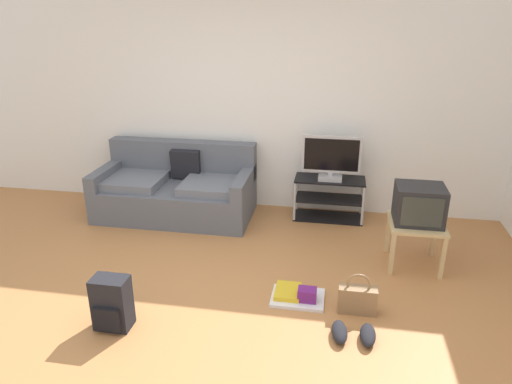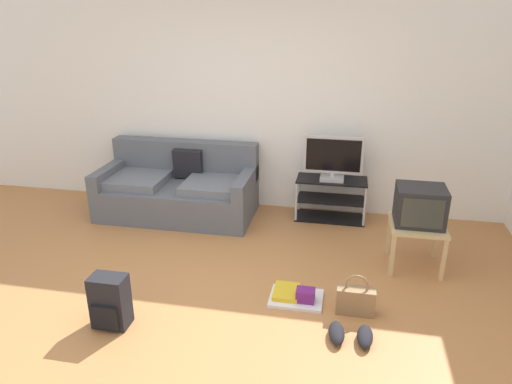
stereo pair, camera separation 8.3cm
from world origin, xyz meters
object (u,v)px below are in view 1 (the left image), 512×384
Objects in this scene: crt_tv at (419,204)px; backpack at (112,303)px; side_table at (416,229)px; sneakers_pair at (354,333)px; handbag at (357,298)px; couch at (177,190)px; flat_tv at (331,158)px; tv_stand at (329,198)px; floor_tray at (297,295)px.

backpack is (-2.46, -1.45, -0.43)m from crt_tv.
side_table is 1.47× the size of sneakers_pair.
side_table is 1.08m from handbag.
crt_tv is (2.70, -0.78, 0.33)m from couch.
flat_tv is at bearing 5.31° from couch.
backpack is at bearing -174.51° from sneakers_pair.
tv_stand is at bearing 131.30° from crt_tv.
backpack is 0.96× the size of floor_tray.
sneakers_pair is at bearing -83.19° from tv_stand.
side_table is (0.86, -0.99, 0.13)m from tv_stand.
tv_stand is 1.21× the size of flat_tv.
couch reaches higher than crt_tv.
sneakers_pair is at bearing 31.08° from backpack.
crt_tv reaches higher than handbag.
tv_stand is at bearing 83.44° from floor_tray.
flat_tv is (1.84, 0.17, 0.45)m from couch.
backpack is (0.23, -2.23, -0.10)m from couch.
handbag is 0.52m from floor_tray.
side_table is 1.12× the size of floor_tray.
handbag is at bearing -80.87° from flat_tv.
floor_tray is (-0.21, -1.80, -0.21)m from tv_stand.
side_table is at bearing 55.70° from backpack.
sneakers_pair is 0.77× the size of floor_tray.
side_table is (2.70, -0.80, 0.07)m from couch.
flat_tv is at bearing 83.36° from floor_tray.
floor_tray is at bearing -96.56° from tv_stand.
backpack is (-1.61, -2.40, -0.55)m from flat_tv.
crt_tv is 1.28× the size of sneakers_pair.
tv_stand is at bearing 99.03° from handbag.
couch reaches higher than backpack.
tv_stand is 0.51m from flat_tv.
couch is 4.23× the size of backpack.
side_table reaches higher than backpack.
backpack is at bearing -164.25° from handbag.
backpack reaches higher than floor_tray.
crt_tv is 0.98× the size of floor_tray.
floor_tray is (-0.21, -1.77, -0.72)m from flat_tv.
handbag reaches higher than sneakers_pair.
tv_stand is 1.83× the size of crt_tv.
couch is at bearing -174.00° from tv_stand.
flat_tv is (0.00, -0.02, 0.51)m from tv_stand.
flat_tv reaches higher than sneakers_pair.
sneakers_pair is at bearing -44.16° from couch.
floor_tray is at bearing -44.44° from couch.
couch is 2.31m from floor_tray.
crt_tv is at bearing 55.98° from backpack.
floor_tray is (-1.06, -0.82, -0.60)m from crt_tv.
sneakers_pair is at bearing -43.17° from floor_tray.
handbag is at bearing 84.97° from sneakers_pair.
crt_tv is at bearing 37.62° from floor_tray.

